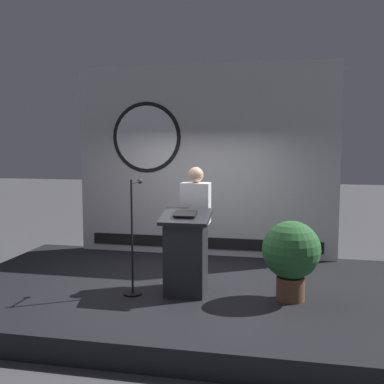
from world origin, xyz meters
name	(u,v)px	position (x,y,z in m)	size (l,w,h in m)	color
ground_plane	(180,306)	(0.00, 0.00, 0.00)	(40.00, 40.00, 0.00)	#4C4C51
stage_platform	(180,295)	(0.00, 0.00, 0.15)	(6.40, 4.00, 0.30)	black
banner_display	(202,161)	(-0.03, 1.85, 1.97)	(4.60, 0.12, 3.34)	silver
podium	(186,254)	(0.16, -0.38, 0.85)	(0.64, 0.50, 1.13)	#26262B
speaker_person	(196,225)	(0.20, 0.10, 1.15)	(0.40, 0.26, 1.66)	black
microphone_stand	(133,254)	(-0.52, -0.48, 0.84)	(0.24, 0.51, 1.52)	black
potted_plant	(291,253)	(1.51, -0.31, 0.91)	(0.74, 0.74, 1.02)	brown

